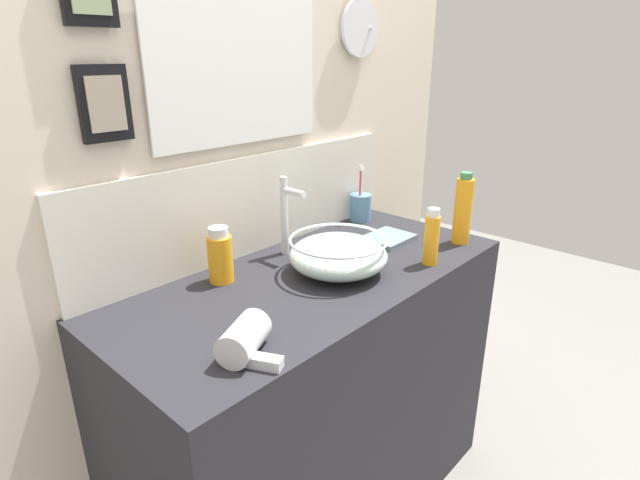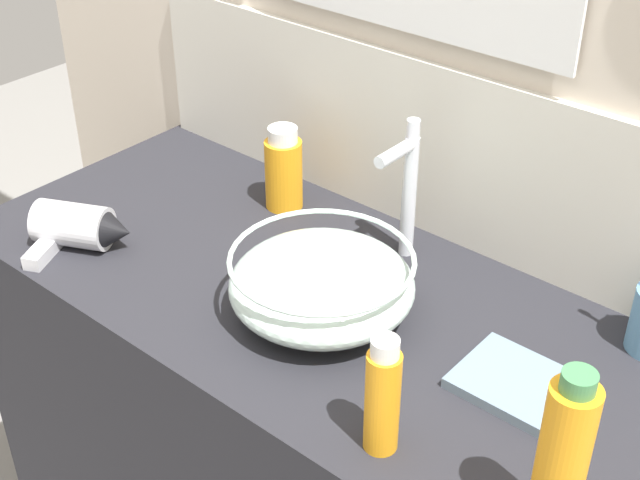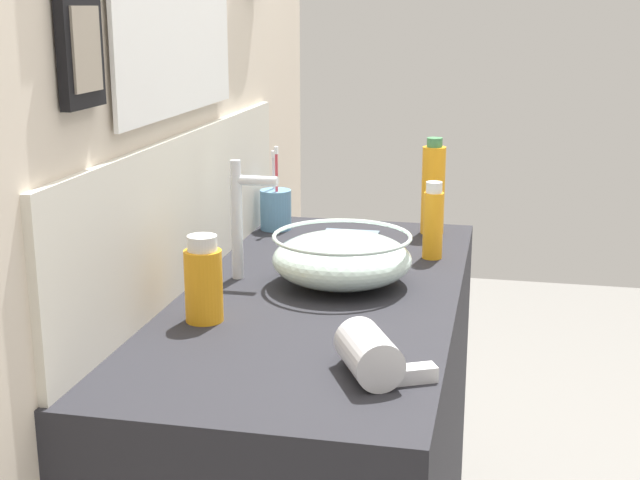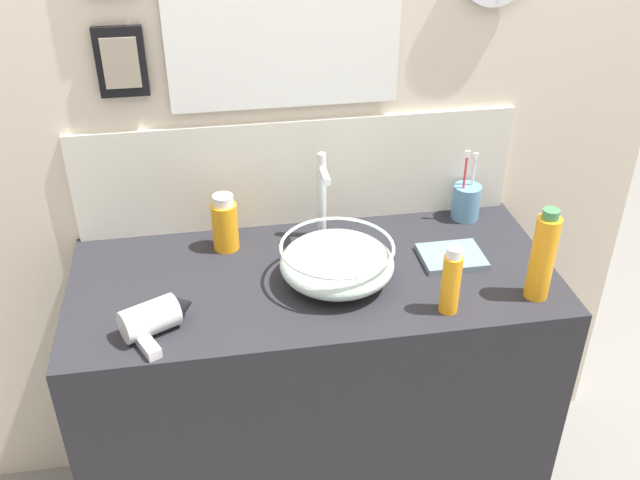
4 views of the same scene
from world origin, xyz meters
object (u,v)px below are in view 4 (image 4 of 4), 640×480
hair_drier (156,317)px  toothbrush_cup (466,201)px  glass_bowl_sink (337,262)px  lotion_bottle (451,281)px  spray_bottle (543,256)px  faucet (322,192)px  hand_towel (452,257)px  soap_dispenser (225,224)px

hair_drier → toothbrush_cup: size_ratio=0.86×
glass_bowl_sink → lotion_bottle: 0.29m
hair_drier → lotion_bottle: lotion_bottle is taller
glass_bowl_sink → spray_bottle: spray_bottle is taller
faucet → hand_towel: bearing=-27.7°
lotion_bottle → hand_towel: 0.23m
lotion_bottle → hair_drier: bearing=176.7°
lotion_bottle → hand_towel: size_ratio=1.07×
faucet → glass_bowl_sink: bearing=-90.0°
spray_bottle → lotion_bottle: 0.23m
lotion_bottle → hand_towel: lotion_bottle is taller
glass_bowl_sink → spray_bottle: bearing=-17.0°
toothbrush_cup → hand_towel: 0.23m
soap_dispenser → spray_bottle: spray_bottle is taller
faucet → lotion_bottle: (0.23, -0.37, -0.06)m
hair_drier → toothbrush_cup: 0.93m
hair_drier → toothbrush_cup: toothbrush_cup is taller
hair_drier → hand_towel: hair_drier is taller
hand_towel → lotion_bottle: bearing=-110.8°
faucet → soap_dispenser: 0.27m
glass_bowl_sink → hand_towel: 0.32m
faucet → toothbrush_cup: 0.43m
hair_drier → hand_towel: size_ratio=1.13×
faucet → hand_towel: 0.38m
faucet → lotion_bottle: 0.44m
faucet → spray_bottle: (0.46, -0.35, -0.03)m
hair_drier → spray_bottle: spray_bottle is taller
hair_drier → hand_towel: (0.75, 0.17, -0.03)m
faucet → spray_bottle: size_ratio=1.04×
faucet → soap_dispenser: size_ratio=1.57×
hair_drier → lotion_bottle: size_ratio=1.05×
soap_dispenser → spray_bottle: 0.80m
faucet → toothbrush_cup: (0.42, 0.04, -0.09)m
soap_dispenser → hand_towel: (0.57, -0.15, -0.07)m
soap_dispenser → toothbrush_cup: bearing=4.0°
spray_bottle → hand_towel: (-0.15, 0.19, -0.10)m
glass_bowl_sink → soap_dispenser: size_ratio=1.79×
faucet → spray_bottle: 0.58m
glass_bowl_sink → faucet: 0.23m
hand_towel → glass_bowl_sink: bearing=-171.7°
soap_dispenser → lotion_bottle: size_ratio=0.91×
spray_bottle → lotion_bottle: size_ratio=1.37×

